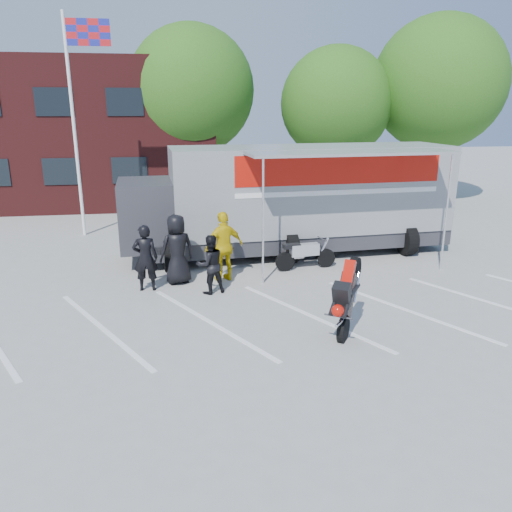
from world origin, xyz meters
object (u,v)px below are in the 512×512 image
object	(u,v)px
flagpole	(79,99)
tree_right	(438,84)
spectator_leather_c	(210,264)
tree_left	(191,90)
spectator_leather_b	(145,258)
tree_mid	(336,104)
spectator_hivis	(224,247)
spectator_leather_a	(177,249)
transporter_truck	(295,252)
parked_motorcycle	(305,269)
stunt_bike_rider	(350,330)

from	to	relation	value
flagpole	tree_right	xyz separation A→B (m)	(16.24, 4.50, 0.82)
tree_right	spectator_leather_c	size ratio (longest dim) A/B	5.73
tree_left	spectator_leather_b	xyz separation A→B (m)	(-1.74, -12.63, -4.66)
spectator_leather_b	tree_left	bearing A→B (deg)	-96.23
tree_mid	spectator_hivis	size ratio (longest dim) A/B	3.84
spectator_leather_a	spectator_leather_c	distance (m)	1.27
tree_right	spectator_leather_b	bearing A→B (deg)	-140.99
tree_mid	transporter_truck	xyz separation A→B (m)	(-3.94, -8.67, -4.94)
parked_motorcycle	spectator_leather_b	xyz separation A→B (m)	(-4.70, -1.14, 0.91)
tree_left	spectator_hivis	xyz separation A→B (m)	(0.41, -12.16, -4.56)
transporter_truck	spectator_leather_c	distance (m)	4.70
stunt_bike_rider	spectator_leather_a	world-z (taller)	spectator_leather_a
spectator_leather_b	spectator_leather_c	xyz separation A→B (m)	(1.69, -0.48, -0.11)
tree_left	spectator_leather_c	distance (m)	13.94
spectator_leather_c	spectator_hivis	bearing A→B (deg)	-133.47
spectator_leather_b	spectator_hivis	size ratio (longest dim) A/B	0.91
spectator_leather_c	spectator_hivis	world-z (taller)	spectator_hivis
flagpole	spectator_leather_b	distance (m)	8.21
spectator_leather_b	spectator_leather_c	distance (m)	1.76
tree_left	spectator_leather_a	xyz separation A→B (m)	(-0.90, -12.18, -4.58)
tree_right	spectator_hivis	bearing A→B (deg)	-137.39
parked_motorcycle	spectator_hivis	bearing A→B (deg)	96.42
spectator_leather_a	spectator_leather_c	size ratio (longest dim) A/B	1.24
spectator_leather_a	stunt_bike_rider	bearing A→B (deg)	114.43
tree_left	spectator_hivis	bearing A→B (deg)	-88.05
parked_motorcycle	stunt_bike_rider	distance (m)	4.44
tree_mid	tree_right	bearing A→B (deg)	-5.71
parked_motorcycle	spectator_leather_b	distance (m)	4.92
stunt_bike_rider	parked_motorcycle	bearing A→B (deg)	122.54
spectator_leather_c	spectator_hivis	size ratio (longest dim) A/B	0.79
flagpole	tree_left	world-z (taller)	tree_left
stunt_bike_rider	spectator_leather_c	distance (m)	4.13
transporter_truck	tree_left	bearing A→B (deg)	103.56
tree_mid	tree_right	xyz separation A→B (m)	(5.00, -0.50, 0.93)
transporter_truck	stunt_bike_rider	bearing A→B (deg)	-95.79
stunt_bike_rider	spectator_leather_b	world-z (taller)	spectator_leather_b
spectator_leather_c	tree_right	bearing A→B (deg)	-153.65
spectator_hivis	tree_left	bearing A→B (deg)	-111.11
tree_mid	spectator_leather_c	xyz separation A→B (m)	(-7.04, -12.10, -4.15)
tree_mid	spectator_leather_a	distance (m)	14.25
spectator_leather_a	spectator_leather_c	world-z (taller)	spectator_leather_a
flagpole	tree_left	bearing A→B (deg)	54.72
flagpole	tree_left	distance (m)	7.37
tree_mid	spectator_leather_b	world-z (taller)	tree_mid
tree_left	tree_mid	bearing A→B (deg)	-8.13
tree_mid	spectator_leather_c	size ratio (longest dim) A/B	4.83
flagpole	tree_mid	world-z (taller)	flagpole
tree_left	tree_mid	size ratio (longest dim) A/B	1.13
parked_motorcycle	spectator_leather_a	bearing A→B (deg)	91.87
tree_mid	spectator_hivis	xyz separation A→B (m)	(-6.59, -11.16, -3.94)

